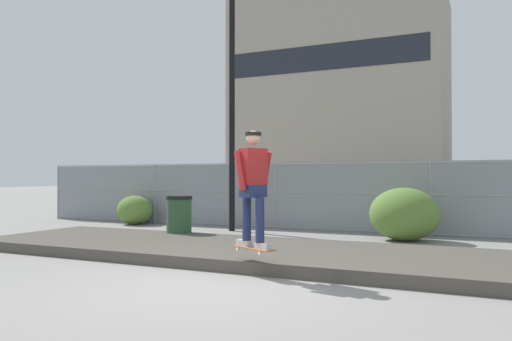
% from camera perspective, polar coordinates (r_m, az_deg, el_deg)
% --- Properties ---
extents(ground_plane, '(120.00, 120.00, 0.00)m').
position_cam_1_polar(ground_plane, '(6.64, -5.22, -13.38)').
color(ground_plane, gray).
extents(gravel_berm, '(12.31, 3.00, 0.20)m').
position_cam_1_polar(gravel_berm, '(8.81, 2.96, -9.59)').
color(gravel_berm, '#4C473F').
rests_on(gravel_berm, ground_plane).
extents(skateboard, '(0.81, 0.53, 0.07)m').
position_cam_1_polar(skateboard, '(7.33, -0.33, -8.97)').
color(skateboard, '#9E5B33').
extents(skater, '(0.69, 0.62, 1.72)m').
position_cam_1_polar(skater, '(7.26, -0.33, -1.25)').
color(skater, '#B2ADA8').
rests_on(skater, skateboard).
extents(chain_fence, '(20.55, 0.06, 1.85)m').
position_cam_1_polar(chain_fence, '(13.13, 10.53, -3.02)').
color(chain_fence, gray).
rests_on(chain_fence, ground_plane).
extents(street_lamp, '(0.44, 0.44, 7.46)m').
position_cam_1_polar(street_lamp, '(13.71, -2.79, 12.44)').
color(street_lamp, black).
rests_on(street_lamp, ground_plane).
extents(parked_car_near, '(4.47, 2.08, 1.66)m').
position_cam_1_polar(parked_car_near, '(15.76, 4.33, -2.99)').
color(parked_car_near, navy).
rests_on(parked_car_near, ground_plane).
extents(library_building, '(21.17, 15.76, 20.83)m').
position_cam_1_polar(library_building, '(55.81, 10.14, 8.49)').
color(library_building, '#9E9384').
rests_on(library_building, ground_plane).
extents(shrub_left, '(1.14, 0.93, 0.88)m').
position_cam_1_polar(shrub_left, '(15.60, -13.81, -4.45)').
color(shrub_left, '#567A33').
rests_on(shrub_left, ground_plane).
extents(shrub_center, '(1.57, 1.28, 1.21)m').
position_cam_1_polar(shrub_center, '(11.76, 16.72, -4.86)').
color(shrub_center, '#567A33').
rests_on(shrub_center, ground_plane).
extents(trash_bin, '(0.59, 0.59, 1.03)m').
position_cam_1_polar(trash_bin, '(11.35, -8.86, -5.47)').
color(trash_bin, '#2D5133').
rests_on(trash_bin, ground_plane).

